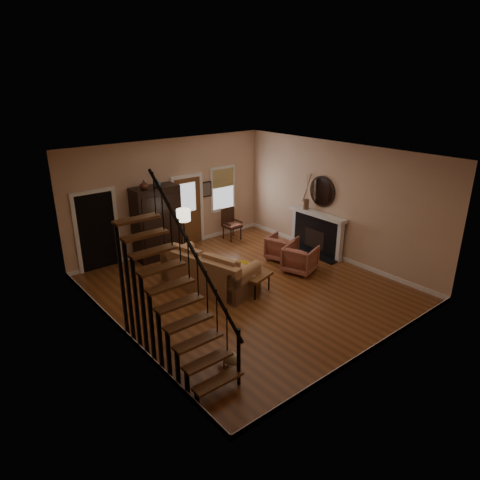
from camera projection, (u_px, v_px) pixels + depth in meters
room at (192, 217)px, 11.09m from camera, size 7.00×7.33×3.30m
staircase at (174, 280)px, 7.44m from camera, size 0.94×2.80×3.20m
fireplace at (318, 229)px, 12.54m from camera, size 0.33×1.95×2.30m
armoire at (157, 223)px, 12.09m from camera, size 1.30×0.60×2.10m
vase_a at (144, 185)px, 11.39m from camera, size 0.24×0.24×0.25m
vase_b at (157, 183)px, 11.63m from camera, size 0.20×0.20×0.21m
sofa at (210, 269)px, 10.62m from camera, size 1.61×2.57×0.89m
coffee_table at (243, 279)px, 10.53m from camera, size 1.06×1.44×0.50m
bowl at (241, 266)px, 10.56m from camera, size 0.44×0.44×0.11m
books at (247, 275)px, 10.14m from camera, size 0.24×0.32×0.06m
armchair_left at (300, 259)px, 11.41m from camera, size 1.02×1.00×0.74m
armchair_right at (282, 248)px, 12.20m from camera, size 0.94×0.93×0.70m
floor_lamp at (185, 238)px, 11.60m from camera, size 0.49×0.49×1.63m
side_chair at (232, 224)px, 13.64m from camera, size 0.54×0.54×1.02m
dog at (231, 359)px, 7.71m from camera, size 0.36×0.47×0.30m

